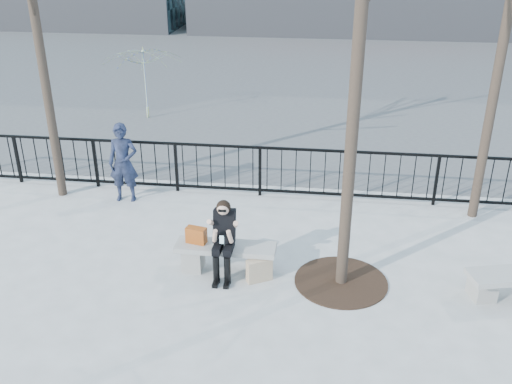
# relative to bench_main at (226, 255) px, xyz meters

# --- Properties ---
(ground) EXTENTS (120.00, 120.00, 0.00)m
(ground) POSITION_rel_bench_main_xyz_m (0.00, 0.00, -0.30)
(ground) COLOR #989793
(ground) RESTS_ON ground
(street_surface) EXTENTS (60.00, 23.00, 0.01)m
(street_surface) POSITION_rel_bench_main_xyz_m (0.00, 15.00, -0.30)
(street_surface) COLOR #474747
(street_surface) RESTS_ON ground
(railing) EXTENTS (14.00, 0.06, 1.10)m
(railing) POSITION_rel_bench_main_xyz_m (0.00, 3.00, 0.25)
(railing) COLOR black
(railing) RESTS_ON ground
(tree_grate) EXTENTS (1.50, 1.50, 0.02)m
(tree_grate) POSITION_rel_bench_main_xyz_m (1.90, -0.10, -0.29)
(tree_grate) COLOR black
(tree_grate) RESTS_ON ground
(bench_main) EXTENTS (1.65, 0.46, 0.49)m
(bench_main) POSITION_rel_bench_main_xyz_m (0.00, 0.00, 0.00)
(bench_main) COLOR gray
(bench_main) RESTS_ON ground
(seated_woman) EXTENTS (0.50, 0.64, 1.34)m
(seated_woman) POSITION_rel_bench_main_xyz_m (0.00, -0.16, 0.37)
(seated_woman) COLOR black
(seated_woman) RESTS_ON ground
(handbag) EXTENTS (0.36, 0.22, 0.27)m
(handbag) POSITION_rel_bench_main_xyz_m (-0.49, 0.02, 0.33)
(handbag) COLOR #9E4413
(handbag) RESTS_ON bench_main
(shopping_bag) EXTENTS (0.43, 0.33, 0.39)m
(shopping_bag) POSITION_rel_bench_main_xyz_m (0.59, -0.22, -0.11)
(shopping_bag) COLOR beige
(shopping_bag) RESTS_ON ground
(standing_man) EXTENTS (0.64, 0.45, 1.66)m
(standing_man) POSITION_rel_bench_main_xyz_m (-2.55, 2.43, 0.53)
(standing_man) COLOR black
(standing_man) RESTS_ON ground
(vendor_umbrella) EXTENTS (2.80, 2.83, 2.11)m
(vendor_umbrella) POSITION_rel_bench_main_xyz_m (-3.80, 7.90, 0.75)
(vendor_umbrella) COLOR #EDF636
(vendor_umbrella) RESTS_ON ground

